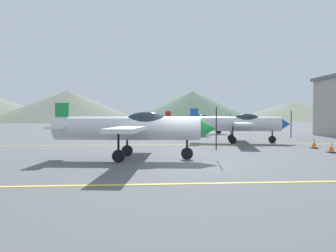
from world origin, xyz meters
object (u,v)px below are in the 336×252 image
traffic_cone_front (314,143)px  traffic_cone_side (331,147)px  airplane_far (197,121)px  airplane_mid (239,123)px  airplane_near (134,127)px

traffic_cone_front → traffic_cone_side: same height
airplane_far → traffic_cone_side: (3.95, -18.31, -1.11)m
airplane_mid → traffic_cone_front: bearing=-52.4°
airplane_far → traffic_cone_front: 16.63m
airplane_far → traffic_cone_front: airplane_far is taller
traffic_cone_side → airplane_far: bearing=102.2°
traffic_cone_side → traffic_cone_front: bearing=81.5°
airplane_mid → airplane_far: 11.80m
traffic_cone_front → traffic_cone_side: (-0.34, -2.28, 0.00)m
traffic_cone_side → airplane_mid: bearing=114.2°
airplane_near → airplane_mid: 11.03m
traffic_cone_front → airplane_mid: bearing=127.6°
traffic_cone_front → airplane_far: bearing=105.0°
airplane_mid → airplane_near: bearing=-131.1°
airplane_mid → traffic_cone_side: (2.95, -6.56, -1.11)m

